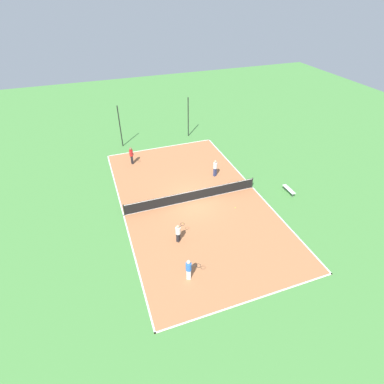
% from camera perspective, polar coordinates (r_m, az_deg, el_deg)
% --- Properties ---
extents(ground_plane, '(80.00, 80.00, 0.00)m').
position_cam_1_polar(ground_plane, '(25.56, 0.00, -1.64)').
color(ground_plane, '#47843D').
extents(court_surface, '(11.76, 20.81, 0.02)m').
position_cam_1_polar(court_surface, '(25.56, 0.00, -1.62)').
color(court_surface, '#AD6B42').
rests_on(court_surface, ground_plane).
extents(tennis_net, '(11.56, 0.10, 1.03)m').
position_cam_1_polar(tennis_net, '(25.23, 0.00, -0.65)').
color(tennis_net, black).
rests_on(tennis_net, court_surface).
extents(bench, '(0.36, 1.51, 0.45)m').
position_cam_1_polar(bench, '(27.54, 17.97, 0.44)').
color(bench, silver).
rests_on(bench, ground_plane).
extents(player_near_blue, '(0.98, 0.70, 1.67)m').
position_cam_1_polar(player_near_blue, '(18.96, -0.61, -14.34)').
color(player_near_blue, white).
rests_on(player_near_blue, court_surface).
extents(player_coach_red, '(0.40, 0.95, 1.82)m').
position_cam_1_polar(player_coach_red, '(30.78, -11.49, 7.03)').
color(player_coach_red, black).
rests_on(player_coach_red, court_surface).
extents(player_far_white, '(0.92, 0.86, 1.53)m').
position_cam_1_polar(player_far_white, '(21.31, -2.65, -7.65)').
color(player_far_white, black).
rests_on(player_far_white, court_surface).
extents(player_near_white, '(0.46, 0.46, 1.69)m').
position_cam_1_polar(player_near_white, '(28.31, 4.44, 4.75)').
color(player_near_white, navy).
rests_on(player_near_white, court_surface).
extents(tennis_ball_midcourt, '(0.07, 0.07, 0.07)m').
position_cam_1_polar(tennis_ball_midcourt, '(23.26, -1.71, -5.95)').
color(tennis_ball_midcourt, '#CCE033').
rests_on(tennis_ball_midcourt, court_surface).
extents(tennis_ball_left_sideline, '(0.07, 0.07, 0.07)m').
position_cam_1_polar(tennis_ball_left_sideline, '(24.96, 8.24, -2.97)').
color(tennis_ball_left_sideline, '#CCE033').
rests_on(tennis_ball_left_sideline, court_surface).
extents(fence_post_back_left, '(0.12, 0.12, 4.64)m').
position_cam_1_polar(fence_post_back_left, '(34.13, -13.55, 12.02)').
color(fence_post_back_left, black).
rests_on(fence_post_back_left, ground_plane).
extents(fence_post_back_right, '(0.12, 0.12, 4.64)m').
position_cam_1_polar(fence_post_back_right, '(35.67, -0.73, 14.05)').
color(fence_post_back_right, black).
rests_on(fence_post_back_right, ground_plane).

